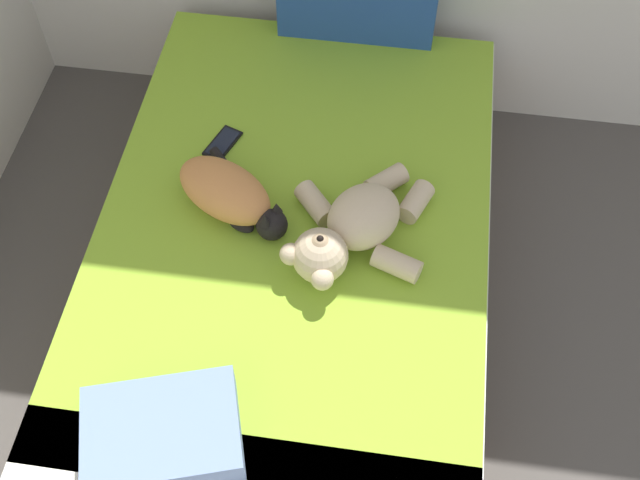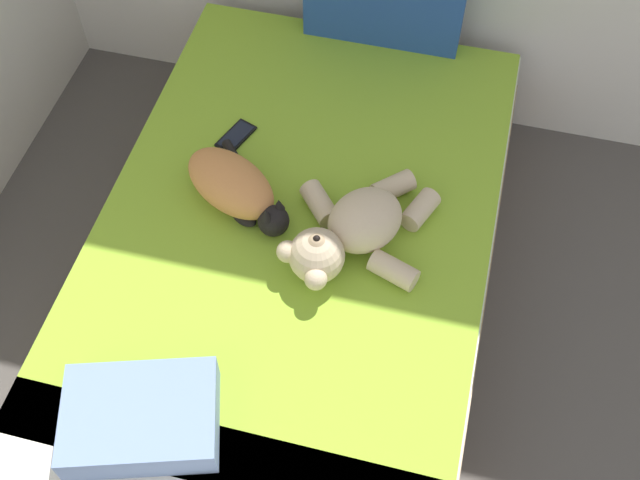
% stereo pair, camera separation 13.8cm
% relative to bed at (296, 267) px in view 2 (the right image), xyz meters
% --- Properties ---
extents(bed, '(1.28, 2.01, 0.46)m').
position_rel_bed_xyz_m(bed, '(0.00, 0.00, 0.00)').
color(bed, '#9E7A56').
rests_on(bed, ground_plane).
extents(cat, '(0.41, 0.38, 0.15)m').
position_rel_bed_xyz_m(cat, '(-0.20, 0.06, 0.30)').
color(cat, '#D18447').
rests_on(cat, bed).
extents(teddy_bear, '(0.45, 0.54, 0.18)m').
position_rel_bed_xyz_m(teddy_bear, '(0.19, -0.03, 0.31)').
color(teddy_bear, beige).
rests_on(teddy_bear, bed).
extents(cell_phone, '(0.12, 0.16, 0.01)m').
position_rel_bed_xyz_m(cell_phone, '(-0.29, 0.32, 0.24)').
color(cell_phone, black).
rests_on(cell_phone, bed).
extents(throw_pillow, '(0.47, 0.39, 0.11)m').
position_rel_bed_xyz_m(throw_pillow, '(-0.22, -0.73, 0.29)').
color(throw_pillow, '#728CB7').
rests_on(throw_pillow, bed).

